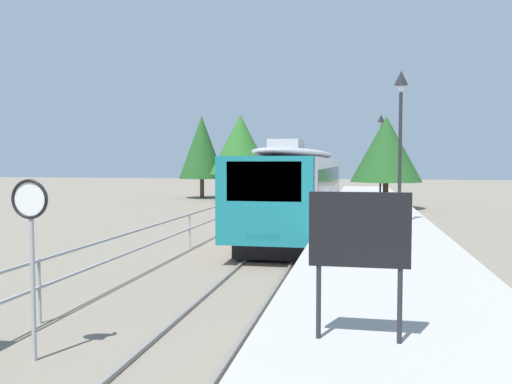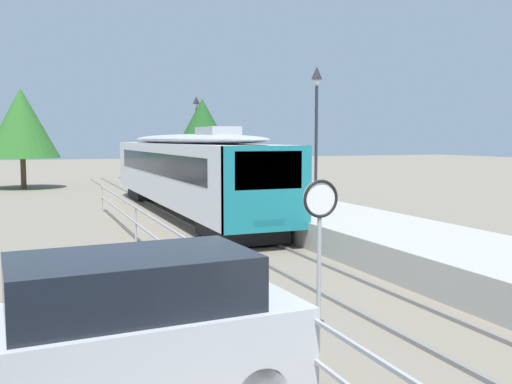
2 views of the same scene
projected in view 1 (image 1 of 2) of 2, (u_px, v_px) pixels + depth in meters
name	position (u px, v px, depth m)	size (l,w,h in m)	color
ground_plane	(206.00, 244.00, 19.72)	(160.00, 160.00, 0.00)	slate
track_rails	(285.00, 246.00, 19.15)	(3.20, 60.00, 0.14)	slate
commuter_train	(300.00, 183.00, 23.97)	(2.82, 19.10, 3.74)	silver
station_platform	(377.00, 237.00, 18.50)	(3.90, 60.00, 0.90)	#A8A59E
platform_lamp_mid_platform	(401.00, 118.00, 18.37)	(0.34, 0.34, 5.35)	#232328
platform_lamp_far_end	(381.00, 139.00, 34.95)	(0.34, 0.34, 5.35)	#232328
platform_notice_board	(359.00, 235.00, 6.28)	(1.20, 0.08, 1.80)	#232328
speed_limit_sign	(31.00, 224.00, 7.97)	(0.61, 0.10, 2.81)	#9EA0A5
carpark_fence	(39.00, 276.00, 9.93)	(0.06, 36.06, 1.25)	#9EA0A5
tree_behind_carpark	(386.00, 149.00, 34.71)	(4.69, 4.69, 6.10)	brown
tree_behind_station_far	(202.00, 147.00, 45.13)	(3.92, 3.92, 7.06)	brown
tree_distant_left	(240.00, 145.00, 42.38)	(4.98, 4.98, 6.90)	brown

